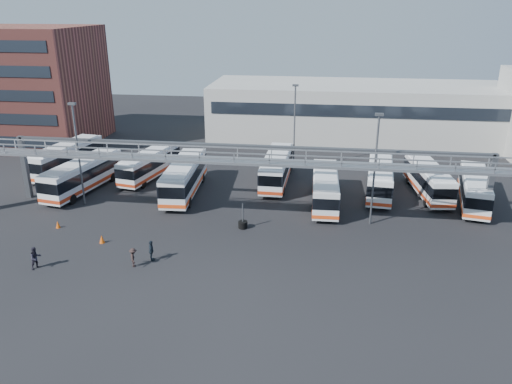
# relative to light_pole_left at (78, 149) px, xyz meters

# --- Properties ---
(ground) EXTENTS (140.00, 140.00, 0.00)m
(ground) POSITION_rel_light_pole_left_xyz_m (16.00, -8.00, -5.73)
(ground) COLOR black
(ground) RESTS_ON ground
(gantry) EXTENTS (51.40, 5.15, 7.10)m
(gantry) POSITION_rel_light_pole_left_xyz_m (16.00, -2.13, -0.22)
(gantry) COLOR gray
(gantry) RESTS_ON ground
(apartment_building) EXTENTS (18.00, 15.00, 16.00)m
(apartment_building) POSITION_rel_light_pole_left_xyz_m (-18.00, 22.00, 2.27)
(apartment_building) COLOR brown
(apartment_building) RESTS_ON ground
(warehouse) EXTENTS (42.00, 14.00, 8.00)m
(warehouse) POSITION_rel_light_pole_left_xyz_m (28.00, 30.00, -1.73)
(warehouse) COLOR #9E9E99
(warehouse) RESTS_ON ground
(light_pole_left) EXTENTS (0.70, 0.35, 10.21)m
(light_pole_left) POSITION_rel_light_pole_left_xyz_m (0.00, 0.00, 0.00)
(light_pole_left) COLOR #4C4F54
(light_pole_left) RESTS_ON ground
(light_pole_mid) EXTENTS (0.70, 0.35, 10.21)m
(light_pole_mid) POSITION_rel_light_pole_left_xyz_m (28.00, -1.00, 0.00)
(light_pole_mid) COLOR #4C4F54
(light_pole_mid) RESTS_ON ground
(light_pole_back) EXTENTS (0.70, 0.35, 10.21)m
(light_pole_back) POSITION_rel_light_pole_left_xyz_m (20.00, 14.00, 0.00)
(light_pole_back) COLOR #4C4F54
(light_pole_back) RESTS_ON ground
(bus_0) EXTENTS (4.47, 11.53, 3.42)m
(bus_0) POSITION_rel_light_pole_left_xyz_m (-6.55, 9.21, -3.84)
(bus_0) COLOR silver
(bus_0) RESTS_ON ground
(bus_1) EXTENTS (4.54, 11.43, 3.39)m
(bus_1) POSITION_rel_light_pole_left_xyz_m (-1.71, 3.54, -3.85)
(bus_1) COLOR silver
(bus_1) RESTS_ON ground
(bus_2) EXTENTS (4.40, 10.50, 3.11)m
(bus_2) POSITION_rel_light_pole_left_xyz_m (3.88, 8.65, -4.01)
(bus_2) COLOR silver
(bus_2) RESTS_ON ground
(bus_3) EXTENTS (3.31, 11.69, 3.51)m
(bus_3) POSITION_rel_light_pole_left_xyz_m (9.21, 4.17, -3.78)
(bus_3) COLOR silver
(bus_3) RESTS_ON ground
(bus_5) EXTENTS (2.83, 11.10, 3.35)m
(bus_5) POSITION_rel_light_pole_left_xyz_m (18.46, 8.76, -3.87)
(bus_5) COLOR silver
(bus_5) RESTS_ON ground
(bus_6) EXTENTS (2.68, 10.65, 3.22)m
(bus_6) POSITION_rel_light_pole_left_xyz_m (23.83, 3.27, -3.95)
(bus_6) COLOR silver
(bus_6) RESTS_ON ground
(bus_7) EXTENTS (3.52, 10.86, 3.24)m
(bus_7) POSITION_rel_light_pole_left_xyz_m (29.50, 7.03, -3.94)
(bus_7) COLOR silver
(bus_7) RESTS_ON ground
(bus_8) EXTENTS (3.61, 10.69, 3.18)m
(bus_8) POSITION_rel_light_pole_left_xyz_m (34.47, 7.38, -3.97)
(bus_8) COLOR silver
(bus_8) RESTS_ON ground
(bus_9) EXTENTS (4.33, 10.68, 3.16)m
(bus_9) POSITION_rel_light_pole_left_xyz_m (38.47, 5.09, -3.98)
(bus_9) COLOR silver
(bus_9) RESTS_ON ground
(pedestrian_b) EXTENTS (1.04, 1.09, 1.77)m
(pedestrian_b) POSITION_rel_light_pole_left_xyz_m (2.29, -12.78, -4.84)
(pedestrian_b) COLOR black
(pedestrian_b) RESTS_ON ground
(pedestrian_c) EXTENTS (0.90, 1.13, 1.53)m
(pedestrian_c) POSITION_rel_light_pole_left_xyz_m (9.50, -11.51, -4.96)
(pedestrian_c) COLOR black
(pedestrian_c) RESTS_ON ground
(pedestrian_d) EXTENTS (0.70, 1.06, 1.67)m
(pedestrian_d) POSITION_rel_light_pole_left_xyz_m (10.53, -10.38, -4.89)
(pedestrian_d) COLOR black
(pedestrian_d) RESTS_ON ground
(cone_left) EXTENTS (0.46, 0.46, 0.71)m
(cone_left) POSITION_rel_light_pole_left_xyz_m (5.37, -8.01, -5.37)
(cone_left) COLOR #DD530C
(cone_left) RESTS_ON ground
(cone_right) EXTENTS (0.52, 0.52, 0.63)m
(cone_right) POSITION_rel_light_pole_left_xyz_m (0.19, -5.69, -5.41)
(cone_right) COLOR #DD530C
(cone_right) RESTS_ON ground
(tire_stack) EXTENTS (0.82, 0.82, 2.36)m
(tire_stack) POSITION_rel_light_pole_left_xyz_m (16.64, -3.50, -5.33)
(tire_stack) COLOR black
(tire_stack) RESTS_ON ground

